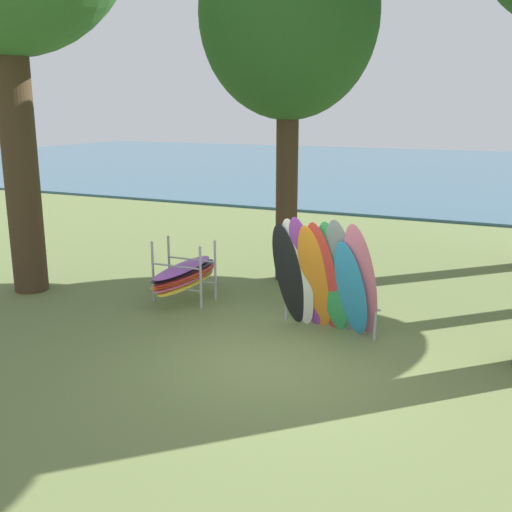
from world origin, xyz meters
name	(u,v)px	position (x,y,z in m)	size (l,w,h in m)	color
ground_plane	(278,359)	(0.00, 0.00, 0.00)	(80.00, 80.00, 0.00)	olive
lake_water	(471,171)	(0.00, 30.98, 0.05)	(80.00, 36.00, 0.10)	#38607A
tree_far_right_back	(289,16)	(-1.57, 4.26, 5.68)	(3.77, 3.77, 7.91)	#42301E
leaning_board_pile	(324,279)	(0.32, 1.23, 1.02)	(1.93, 1.12, 2.16)	black
board_storage_rack	(185,275)	(-2.84, 1.94, 0.55)	(1.15, 2.13, 1.25)	#9EA0A5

